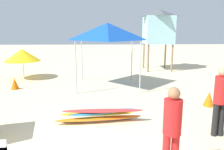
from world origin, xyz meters
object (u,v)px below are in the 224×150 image
at_px(popup_canopy, 107,32).
at_px(traffic_cone_near, 209,99).
at_px(beach_umbrella_left, 22,55).
at_px(traffic_cone_far, 15,83).
at_px(lifeguard_tower, 158,27).
at_px(lifeguard_near_right, 221,97).
at_px(surfboard_pile, 100,115).
at_px(lifeguard_near_center, 172,126).

bearing_deg(popup_canopy, traffic_cone_near, -41.28).
bearing_deg(traffic_cone_near, beach_umbrella_left, 148.90).
distance_m(beach_umbrella_left, traffic_cone_near, 9.50).
distance_m(beach_umbrella_left, traffic_cone_far, 2.53).
bearing_deg(lifeguard_tower, beach_umbrella_left, -162.48).
distance_m(lifeguard_tower, traffic_cone_near, 7.89).
xyz_separation_m(beach_umbrella_left, traffic_cone_near, (8.09, -4.88, -1.05)).
bearing_deg(popup_canopy, lifeguard_tower, 51.58).
relative_size(lifeguard_near_right, traffic_cone_far, 3.33).
bearing_deg(surfboard_pile, lifeguard_near_right, -18.56).
relative_size(lifeguard_near_center, lifeguard_tower, 0.41).
xyz_separation_m(lifeguard_tower, beach_umbrella_left, (-8.10, -2.56, -1.59)).
relative_size(surfboard_pile, lifeguard_near_right, 1.45).
distance_m(lifeguard_near_right, traffic_cone_near, 2.44).
relative_size(lifeguard_near_center, traffic_cone_far, 3.14).
distance_m(popup_canopy, traffic_cone_far, 4.84).
bearing_deg(surfboard_pile, lifeguard_tower, 66.07).
bearing_deg(beach_umbrella_left, popup_canopy, -21.65).
distance_m(surfboard_pile, lifeguard_near_right, 3.23).
distance_m(surfboard_pile, lifeguard_tower, 9.79).
bearing_deg(traffic_cone_far, beach_umbrella_left, 99.67).
bearing_deg(lifeguard_near_right, lifeguard_tower, 84.92).
bearing_deg(traffic_cone_far, lifeguard_near_center, -50.02).
bearing_deg(lifeguard_near_right, traffic_cone_far, 145.20).
distance_m(surfboard_pile, traffic_cone_near, 3.98).
relative_size(lifeguard_tower, traffic_cone_far, 7.63).
relative_size(beach_umbrella_left, traffic_cone_near, 3.65).
bearing_deg(lifeguard_tower, traffic_cone_far, -147.95).
relative_size(lifeguard_tower, beach_umbrella_left, 2.10).
xyz_separation_m(surfboard_pile, lifeguard_tower, (3.82, 8.60, 2.70)).
bearing_deg(popup_canopy, lifeguard_near_right, -63.20).
distance_m(lifeguard_near_center, traffic_cone_near, 4.43).
bearing_deg(surfboard_pile, traffic_cone_near, 17.00).
bearing_deg(traffic_cone_far, lifeguard_tower, 32.05).
relative_size(lifeguard_tower, traffic_cone_near, 7.67).
bearing_deg(surfboard_pile, popup_canopy, 85.45).
distance_m(lifeguard_near_center, popup_canopy, 6.91).
bearing_deg(popup_canopy, lifeguard_near_center, -81.66).
bearing_deg(surfboard_pile, beach_umbrella_left, 125.32).
relative_size(surfboard_pile, popup_canopy, 0.85).
height_order(lifeguard_tower, traffic_cone_near, lifeguard_tower).
bearing_deg(lifeguard_near_right, lifeguard_near_center, -138.98).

